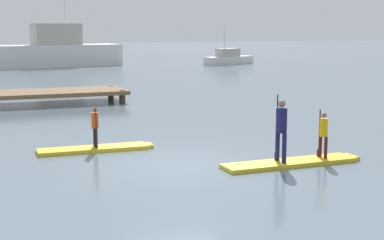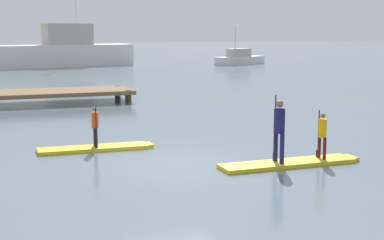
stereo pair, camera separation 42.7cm
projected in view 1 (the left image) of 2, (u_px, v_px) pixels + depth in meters
name	position (u px, v px, depth m)	size (l,w,h in m)	color
ground_plane	(177.00, 164.00, 14.53)	(240.00, 240.00, 0.00)	slate
paddleboard_near	(96.00, 149.00, 16.13)	(3.21, 0.81, 0.10)	gold
paddler_child_solo	(95.00, 125.00, 16.02)	(0.20, 0.39, 1.13)	black
paddleboard_far	(292.00, 163.00, 14.46)	(3.69, 0.78, 0.10)	gold
paddler_adult	(281.00, 127.00, 14.20)	(0.27, 0.49, 1.65)	#19194C
paddler_child_front	(323.00, 132.00, 14.69)	(0.21, 0.40, 1.21)	#4C1419
fishing_boat_white_large	(48.00, 52.00, 50.94)	(13.73, 5.55, 10.55)	silver
motor_boat_small_navy	(229.00, 58.00, 54.32)	(5.49, 2.99, 3.45)	silver
floating_dock	(20.00, 94.00, 25.66)	(9.32, 2.75, 0.57)	brown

